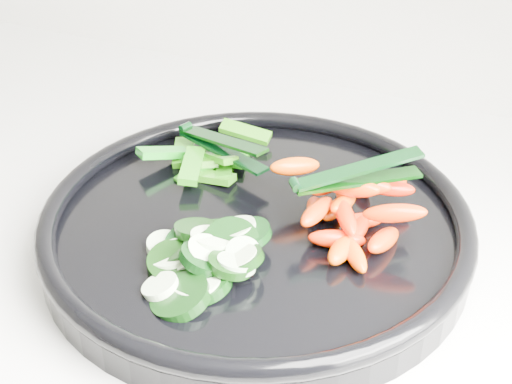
% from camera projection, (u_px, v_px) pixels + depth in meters
% --- Properties ---
extents(veggie_tray, '(0.48, 0.48, 0.04)m').
position_uv_depth(veggie_tray, '(256.00, 225.00, 0.62)').
color(veggie_tray, black).
rests_on(veggie_tray, counter).
extents(cucumber_pile, '(0.11, 0.14, 0.04)m').
position_uv_depth(cucumber_pile, '(202.00, 257.00, 0.56)').
color(cucumber_pile, black).
rests_on(cucumber_pile, veggie_tray).
extents(carrot_pile, '(0.15, 0.15, 0.06)m').
position_uv_depth(carrot_pile, '(350.00, 208.00, 0.60)').
color(carrot_pile, '#FF2600').
rests_on(carrot_pile, veggie_tray).
extents(pepper_pile, '(0.10, 0.12, 0.04)m').
position_uv_depth(pepper_pile, '(206.00, 159.00, 0.69)').
color(pepper_pile, '#166F0A').
rests_on(pepper_pile, veggie_tray).
extents(tong_carrot, '(0.10, 0.08, 0.02)m').
position_uv_depth(tong_carrot, '(354.00, 175.00, 0.59)').
color(tong_carrot, black).
rests_on(tong_carrot, carrot_pile).
extents(tong_pepper, '(0.11, 0.05, 0.02)m').
position_uv_depth(tong_pepper, '(220.00, 144.00, 0.68)').
color(tong_pepper, black).
rests_on(tong_pepper, pepper_pile).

